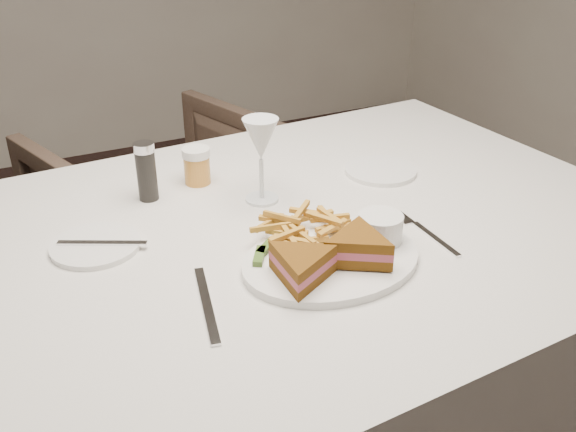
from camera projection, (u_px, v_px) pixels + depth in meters
The scene contains 3 objects.
table at pixel (278, 379), 1.39m from camera, with size 1.48×0.99×0.75m, color silver.
chair_far at pixel (172, 215), 2.09m from camera, with size 0.70×0.66×0.73m, color #4C3A2E.
table_setting at pixel (297, 222), 1.16m from camera, with size 0.80×0.62×0.18m.
Camera 1 is at (-0.06, -0.89, 1.34)m, focal length 40.00 mm.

